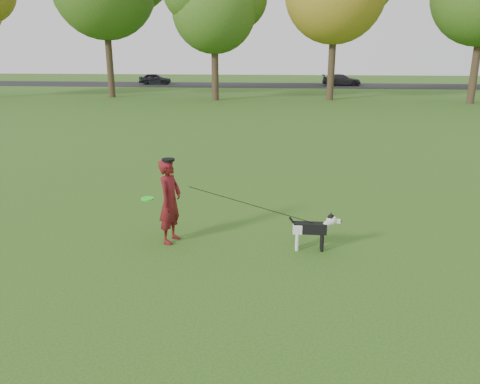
# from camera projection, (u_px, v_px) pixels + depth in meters

# --- Properties ---
(ground) EXTENTS (120.00, 120.00, 0.00)m
(ground) POSITION_uv_depth(u_px,v_px,m) (232.00, 253.00, 8.15)
(ground) COLOR #285116
(ground) RESTS_ON ground
(road) EXTENTS (120.00, 7.00, 0.02)m
(road) POSITION_uv_depth(u_px,v_px,m) (277.00, 85.00, 46.23)
(road) COLOR black
(road) RESTS_ON ground
(man) EXTENTS (0.49, 0.64, 1.56)m
(man) POSITION_uv_depth(u_px,v_px,m) (170.00, 201.00, 8.45)
(man) COLOR maroon
(man) RESTS_ON ground
(dog) EXTENTS (0.92, 0.18, 0.70)m
(dog) POSITION_uv_depth(u_px,v_px,m) (314.00, 227.00, 8.18)
(dog) COLOR black
(dog) RESTS_ON ground
(car_left) EXTENTS (3.28, 1.54, 1.08)m
(car_left) POSITION_uv_depth(u_px,v_px,m) (155.00, 79.00, 47.17)
(car_left) COLOR black
(car_left) RESTS_ON road
(car_right) EXTENTS (3.74, 1.56, 1.08)m
(car_right) POSITION_uv_depth(u_px,v_px,m) (341.00, 80.00, 45.50)
(car_right) COLOR #242228
(car_right) RESTS_ON road
(man_held_items) EXTENTS (3.21, 0.37, 1.10)m
(man_held_items) POSITION_uv_depth(u_px,v_px,m) (252.00, 205.00, 8.22)
(man_held_items) COLOR #25FA1F
(man_held_items) RESTS_ON ground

